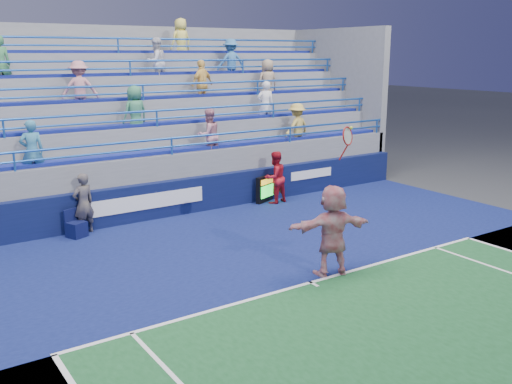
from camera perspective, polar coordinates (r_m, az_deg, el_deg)
ground at (r=12.56m, az=5.50°, el=-9.09°), size 120.00×120.00×0.00m
sponsor_wall at (r=17.62m, az=-7.95°, el=-0.54°), size 18.00×0.32×1.10m
bleacher_stand at (r=20.81m, az=-12.67°, el=4.26°), size 18.00×5.60×6.13m
serve_speed_board at (r=19.15m, az=1.24°, el=0.43°), size 1.25×0.62×0.89m
judge_chair at (r=16.16m, az=-17.53°, el=-3.50°), size 0.58×0.59×0.77m
tennis_player at (r=12.75m, az=7.64°, el=-3.80°), size 2.02×1.14×3.32m
line_judge at (r=16.27m, az=-16.86°, el=-1.12°), size 0.71×0.56×1.70m
ball_girl at (r=18.78m, az=1.91°, el=1.46°), size 0.92×0.77×1.73m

